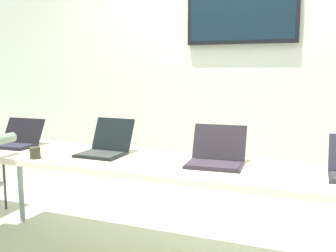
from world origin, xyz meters
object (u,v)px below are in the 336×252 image
object	(u,v)px
laptop_station_2	(216,156)
coffee_mug	(35,153)
workbench	(184,170)
laptop_station_0	(16,140)
laptop_station_1	(105,147)

from	to	relation	value
laptop_station_2	coffee_mug	world-z (taller)	laptop_station_2
workbench	laptop_station_2	bearing A→B (deg)	17.84
laptop_station_0	laptop_station_2	world-z (taller)	laptop_station_2
laptop_station_0	coffee_mug	distance (m)	0.56
workbench	laptop_station_0	size ratio (longest dim) A/B	9.24
workbench	laptop_station_1	distance (m)	0.66
laptop_station_0	laptop_station_1	size ratio (longest dim) A/B	1.02
laptop_station_0	laptop_station_2	size ratio (longest dim) A/B	0.97
laptop_station_2	coffee_mug	xyz separation A→B (m)	(-1.25, -0.32, -0.02)
laptop_station_0	laptop_station_1	distance (m)	0.86
laptop_station_1	laptop_station_2	world-z (taller)	laptop_station_1
laptop_station_1	coffee_mug	distance (m)	0.50
laptop_station_1	laptop_station_2	distance (m)	0.85
laptop_station_2	coffee_mug	distance (m)	1.29
laptop_station_2	coffee_mug	size ratio (longest dim) A/B	4.82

